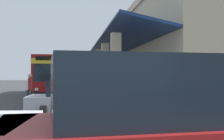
% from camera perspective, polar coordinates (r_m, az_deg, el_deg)
% --- Properties ---
extents(ground, '(120.00, 120.00, 0.00)m').
position_cam_1_polar(ground, '(29.99, 4.49, -4.16)').
color(ground, '#38383A').
extents(curb_strip, '(33.70, 0.50, 0.12)m').
position_cam_1_polar(curb_strip, '(27.86, -4.64, -4.29)').
color(curb_strip, '#9E998E').
rests_on(curb_strip, ground).
extents(plaza_building, '(28.38, 14.86, 8.03)m').
position_cam_1_polar(plaza_building, '(29.96, 14.13, 3.55)').
color(plaza_building, '#C6B793').
rests_on(plaza_building, ground).
extents(transit_bus, '(11.25, 2.96, 3.34)m').
position_cam_1_polar(transit_bus, '(25.77, -10.71, -0.58)').
color(transit_bus, maroon).
rests_on(transit_bus, ground).
extents(parked_sedan_silver, '(2.62, 4.50, 1.47)m').
position_cam_1_polar(parked_sedan_silver, '(11.52, -5.29, -5.79)').
color(parked_sedan_silver, '#B2B5BA').
rests_on(parked_sedan_silver, ground).
extents(parked_suv_red, '(2.99, 4.95, 1.97)m').
position_cam_1_polar(parked_suv_red, '(4.04, 13.71, -11.28)').
color(parked_suv_red, maroon).
rests_on(parked_suv_red, ground).
extents(pedestrian, '(0.71, 0.37, 1.78)m').
position_cam_1_polar(pedestrian, '(16.56, -15.58, -3.33)').
color(pedestrian, '#38383D').
rests_on(pedestrian, ground).
extents(potted_palm, '(1.43, 1.70, 2.37)m').
position_cam_1_polar(potted_palm, '(33.40, -2.89, -2.82)').
color(potted_palm, '#4C4742').
rests_on(potted_palm, ground).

